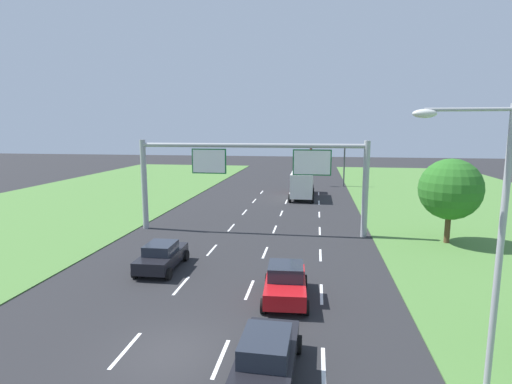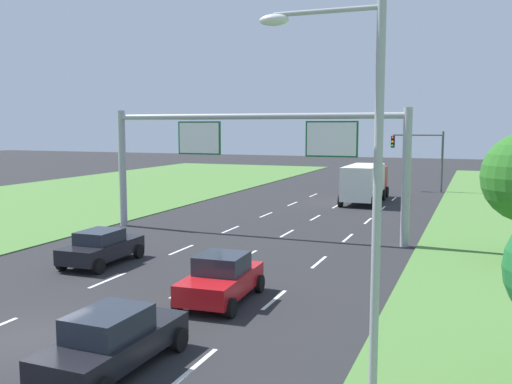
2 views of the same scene
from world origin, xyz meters
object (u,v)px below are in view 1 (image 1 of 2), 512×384
Objects in this scene: box_truck at (302,183)px; traffic_light_mast at (330,158)px; car_near_red at (162,256)px; car_lead_silver at (266,357)px; street_lamp at (487,231)px; sign_gantry at (253,169)px; car_mid_lane at (286,282)px; roadside_tree_mid at (450,189)px.

traffic_light_mast is (3.33, 9.46, 2.21)m from box_truck.
car_lead_silver is (7.06, -9.09, 0.01)m from car_near_red.
box_truck is at bearing -109.36° from traffic_light_mast.
street_lamp is (13.12, -9.12, 4.31)m from car_near_red.
traffic_light_mast is at bearing 70.36° from box_truck.
sign_gantry is (-3.16, -16.33, 3.20)m from box_truck.
traffic_light_mast reaches higher than car_mid_lane.
car_lead_silver is at bearing -53.46° from car_near_red.
car_lead_silver is at bearing -94.42° from car_mid_lane.
roadside_tree_mid is (10.29, 10.72, 2.97)m from car_mid_lane.
car_lead_silver is 6.13m from car_mid_lane.
traffic_light_mast is at bearing 86.96° from car_lead_silver.
car_near_red is at bearing 129.04° from car_lead_silver.
traffic_light_mast is 0.96× the size of roadside_tree_mid.
traffic_light_mast is at bearing 72.07° from car_near_red.
roadside_tree_mid reaches higher than box_truck.
street_lamp reaches higher than traffic_light_mast.
sign_gantry is (-3.26, 17.76, 4.08)m from car_lead_silver.
car_lead_silver is at bearing -121.74° from roadside_tree_mid.
car_lead_silver is 34.10m from box_truck.
sign_gantry is at bearing -101.24° from box_truck.
sign_gantry is 20.08m from street_lamp.
street_lamp is at bearing -49.23° from car_mid_lane.
car_mid_lane is 0.49× the size of street_lamp.
roadside_tree_mid is at bearing 59.46° from car_lead_silver.
car_near_red is 25.97m from box_truck.
car_lead_silver is 43.78m from traffic_light_mast.
sign_gantry is at bearing 176.17° from roadside_tree_mid.
sign_gantry is (3.80, 8.67, 4.09)m from car_near_red.
sign_gantry reaches higher than roadside_tree_mid.
box_truck is 20.31m from roadside_tree_mid.
street_lamp is at bearing -104.50° from roadside_tree_mid.
box_truck is (6.97, 25.00, 0.89)m from car_near_red.
box_truck is 1.01× the size of street_lamp.
sign_gantry reaches higher than traffic_light_mast.
traffic_light_mast is (6.49, 25.79, -1.00)m from sign_gantry.
roadside_tree_mid is (13.68, -0.92, -1.08)m from sign_gantry.
car_mid_lane is at bearing 89.95° from car_lead_silver.
sign_gantry reaches higher than car_lead_silver.
car_near_red is 0.95× the size of car_lead_silver.
car_near_red is 0.72× the size of roadside_tree_mid.
car_mid_lane is at bearing 133.94° from street_lamp.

